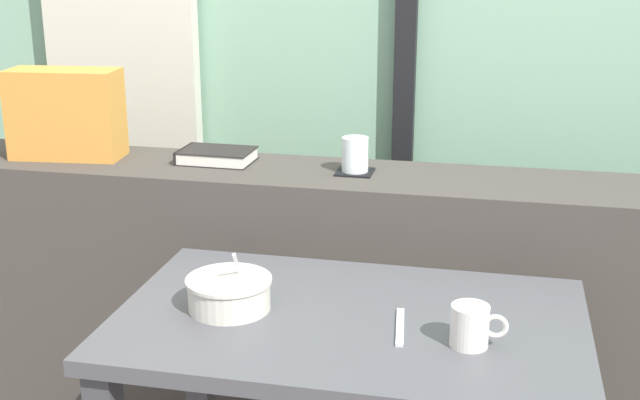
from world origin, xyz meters
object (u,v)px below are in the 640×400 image
at_px(closed_book, 216,156).
at_px(coaster_square, 355,172).
at_px(throw_pillow, 66,114).
at_px(fork_utensil, 400,327).
at_px(soup_bowl, 229,293).
at_px(ceramic_mug, 471,326).
at_px(breakfast_table, 349,372).
at_px(juice_glass, 355,156).

bearing_deg(closed_book, coaster_square, -4.12).
relative_size(throw_pillow, fork_utensil, 1.88).
distance_m(soup_bowl, fork_utensil, 0.38).
xyz_separation_m(coaster_square, ceramic_mug, (0.35, -0.69, -0.11)).
distance_m(breakfast_table, fork_utensil, 0.18).
bearing_deg(closed_book, soup_bowl, -68.93).
relative_size(soup_bowl, ceramic_mug, 1.65).
xyz_separation_m(breakfast_table, juice_glass, (-0.10, 0.61, 0.33)).
height_order(fork_utensil, ceramic_mug, ceramic_mug).
bearing_deg(breakfast_table, fork_utensil, -16.77).
xyz_separation_m(fork_utensil, ceramic_mug, (0.14, -0.05, 0.04)).
bearing_deg(ceramic_mug, coaster_square, 117.34).
relative_size(closed_book, ceramic_mug, 1.90).
distance_m(breakfast_table, throw_pillow, 1.20).
bearing_deg(coaster_square, throw_pillow, -179.49).
height_order(coaster_square, soup_bowl, coaster_square).
distance_m(coaster_square, soup_bowl, 0.65).
height_order(juice_glass, ceramic_mug, juice_glass).
height_order(juice_glass, throw_pillow, throw_pillow).
bearing_deg(fork_utensil, throw_pillow, 143.10).
height_order(breakfast_table, closed_book, closed_book).
distance_m(closed_book, fork_utensil, 0.93).
bearing_deg(juice_glass, coaster_square, 0.00).
bearing_deg(closed_book, juice_glass, -4.12).
relative_size(juice_glass, soup_bowl, 0.51).
relative_size(closed_book, soup_bowl, 1.15).
height_order(soup_bowl, fork_utensil, soup_bowl).
relative_size(throw_pillow, ceramic_mug, 2.83).
distance_m(breakfast_table, ceramic_mug, 0.32).
xyz_separation_m(juice_glass, fork_utensil, (0.21, -0.64, -0.19)).
xyz_separation_m(soup_bowl, fork_utensil, (0.37, -0.02, -0.03)).
xyz_separation_m(throw_pillow, soup_bowl, (0.70, -0.61, -0.24)).
xyz_separation_m(closed_book, soup_bowl, (0.25, -0.65, -0.13)).
xyz_separation_m(coaster_square, closed_book, (-0.41, 0.03, 0.02)).
bearing_deg(closed_book, ceramic_mug, -42.97).
relative_size(coaster_square, throw_pillow, 0.31).
relative_size(juice_glass, fork_utensil, 0.56).
bearing_deg(closed_book, throw_pillow, -175.20).
xyz_separation_m(breakfast_table, fork_utensil, (0.11, -0.03, 0.14)).
height_order(coaster_square, fork_utensil, coaster_square).
relative_size(soup_bowl, fork_utensil, 1.10).
bearing_deg(throw_pillow, fork_utensil, -30.54).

